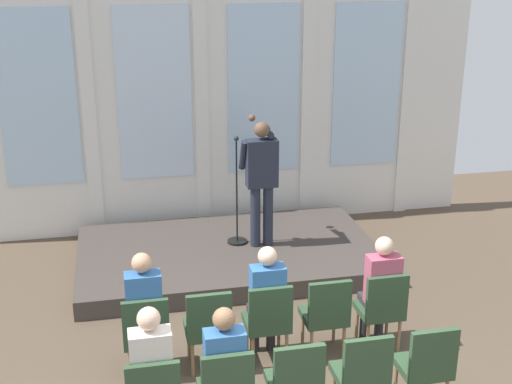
# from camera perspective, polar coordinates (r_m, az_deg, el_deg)

# --- Properties ---
(rear_partition) EXTENTS (8.27, 0.14, 4.60)m
(rear_partition) POSITION_cam_1_polar(r_m,az_deg,el_deg) (10.40, -3.67, 9.07)
(rear_partition) COLOR silver
(rear_partition) RESTS_ON ground
(stage_platform) EXTENTS (4.12, 2.42, 0.25)m
(stage_platform) POSITION_cam_1_polar(r_m,az_deg,el_deg) (9.63, -2.33, -5.30)
(stage_platform) COLOR #3F3833
(stage_platform) RESTS_ON ground
(speaker) EXTENTS (0.50, 0.69, 1.77)m
(speaker) POSITION_cam_1_polar(r_m,az_deg,el_deg) (9.28, 0.45, 1.46)
(speaker) COLOR #232838
(speaker) RESTS_ON stage_platform
(mic_stand) EXTENTS (0.28, 0.28, 1.55)m
(mic_stand) POSITION_cam_1_polar(r_m,az_deg,el_deg) (9.59, -1.59, -2.36)
(mic_stand) COLOR black
(mic_stand) RESTS_ON stage_platform
(chair_r0_c0) EXTENTS (0.46, 0.44, 0.94)m
(chair_r0_c0) POSITION_cam_1_polar(r_m,az_deg,el_deg) (7.12, -9.16, -11.39)
(chair_r0_c0) COLOR olive
(chair_r0_c0) RESTS_ON ground
(audience_r0_c0) EXTENTS (0.36, 0.39, 1.37)m
(audience_r0_c0) POSITION_cam_1_polar(r_m,az_deg,el_deg) (7.08, -9.29, -9.50)
(audience_r0_c0) COLOR #2D2D33
(audience_r0_c0) RESTS_ON ground
(chair_r0_c1) EXTENTS (0.46, 0.44, 0.94)m
(chair_r0_c1) POSITION_cam_1_polar(r_m,az_deg,el_deg) (7.16, -4.01, -10.96)
(chair_r0_c1) COLOR olive
(chair_r0_c1) RESTS_ON ground
(chair_r0_c2) EXTENTS (0.46, 0.44, 0.94)m
(chair_r0_c2) POSITION_cam_1_polar(r_m,az_deg,el_deg) (7.26, 1.02, -10.46)
(chair_r0_c2) COLOR olive
(chair_r0_c2) RESTS_ON ground
(audience_r0_c2) EXTENTS (0.36, 0.39, 1.32)m
(audience_r0_c2) POSITION_cam_1_polar(r_m,az_deg,el_deg) (7.23, 0.88, -8.77)
(audience_r0_c2) COLOR #2D2D33
(audience_r0_c2) RESTS_ON ground
(chair_r0_c3) EXTENTS (0.46, 0.44, 0.94)m
(chair_r0_c3) POSITION_cam_1_polar(r_m,az_deg,el_deg) (7.41, 5.86, -9.90)
(chair_r0_c3) COLOR olive
(chair_r0_c3) RESTS_ON ground
(chair_r0_c4) EXTENTS (0.46, 0.44, 0.94)m
(chair_r0_c4) POSITION_cam_1_polar(r_m,az_deg,el_deg) (7.61, 10.47, -9.30)
(chair_r0_c4) COLOR olive
(chair_r0_c4) RESTS_ON ground
(audience_r0_c4) EXTENTS (0.36, 0.39, 1.32)m
(audience_r0_c4) POSITION_cam_1_polar(r_m,az_deg,el_deg) (7.59, 10.33, -7.70)
(audience_r0_c4) COLOR #2D2D33
(audience_r0_c4) RESTS_ON ground
(audience_r1_c0) EXTENTS (0.36, 0.39, 1.38)m
(audience_r1_c0) POSITION_cam_1_polar(r_m,az_deg,el_deg) (6.13, -8.70, -14.42)
(audience_r1_c0) COLOR #2D2D33
(audience_r1_c0) RESTS_ON ground
(audience_r1_c1) EXTENTS (0.36, 0.39, 1.30)m
(audience_r1_c1) POSITION_cam_1_polar(r_m,az_deg,el_deg) (6.21, -2.67, -14.17)
(audience_r1_c1) COLOR #2D2D33
(audience_r1_c1) RESTS_ON ground
(chair_r1_c2) EXTENTS (0.46, 0.44, 0.94)m
(chair_r1_c2) POSITION_cam_1_polar(r_m,az_deg,el_deg) (6.36, 3.33, -15.31)
(chair_r1_c2) COLOR olive
(chair_r1_c2) RESTS_ON ground
(chair_r1_c3) EXTENTS (0.46, 0.44, 0.94)m
(chair_r1_c3) POSITION_cam_1_polar(r_m,az_deg,el_deg) (6.53, 8.87, -14.50)
(chair_r1_c3) COLOR olive
(chair_r1_c3) RESTS_ON ground
(chair_r1_c4) EXTENTS (0.46, 0.44, 0.94)m
(chair_r1_c4) POSITION_cam_1_polar(r_m,az_deg,el_deg) (6.76, 14.05, -13.62)
(chair_r1_c4) COLOR olive
(chair_r1_c4) RESTS_ON ground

